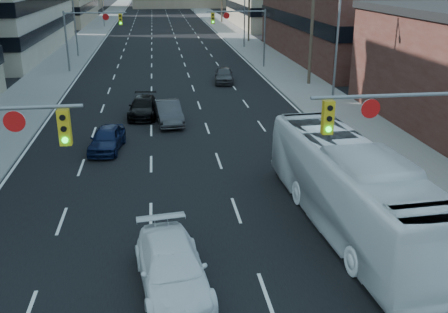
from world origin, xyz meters
TOP-DOWN VIEW (x-y plane):
  - road_surface at (0.00, 130.00)m, footprint 18.00×300.00m
  - sidewalk_left at (-11.50, 130.00)m, footprint 5.00×300.00m
  - sidewalk_right at (11.50, 130.00)m, footprint 5.00×300.00m
  - storefront_right_mid at (24.00, 50.00)m, footprint 20.00×30.00m
  - signal_near_right at (7.45, 8.00)m, footprint 6.59×0.33m
  - signal_far_left at (-7.68, 45.00)m, footprint 6.09×0.33m
  - signal_far_right at (7.68, 45.00)m, footprint 6.09×0.33m
  - utility_pole_block at (12.20, 36.00)m, footprint 2.20×0.28m
  - utility_pole_midblock at (12.20, 66.00)m, footprint 2.20×0.28m
  - streetlight_left_mid at (-10.34, 55.00)m, footprint 2.03×0.22m
  - streetlight_right_near at (10.34, 25.00)m, footprint 2.03×0.22m
  - streetlight_right_far at (10.34, 60.00)m, footprint 2.03×0.22m
  - white_van at (-1.08, 6.81)m, footprint 2.66×5.28m
  - transit_bus at (6.00, 10.02)m, footprint 3.55×12.31m
  - sedan_blue at (-4.25, 20.58)m, footprint 2.14×4.20m
  - sedan_grey_center at (-0.64, 25.57)m, footprint 2.02×4.64m
  - sedan_black_far at (-2.34, 27.56)m, footprint 2.23×4.70m
  - sedan_grey_right at (4.81, 38.02)m, footprint 2.12×4.29m

SIDE VIEW (x-z plane):
  - road_surface at x=0.00m, z-range 0.00..0.02m
  - sidewalk_left at x=-11.50m, z-range 0.00..0.15m
  - sidewalk_right at x=11.50m, z-range 0.00..0.15m
  - sedan_black_far at x=-2.34m, z-range 0.00..1.33m
  - sedan_blue at x=-4.25m, z-range 0.00..1.37m
  - sedan_grey_right at x=4.81m, z-range 0.00..1.41m
  - white_van at x=-1.08m, z-range 0.00..1.47m
  - sedan_grey_center at x=-0.64m, z-range 0.00..1.48m
  - transit_bus at x=6.00m, z-range 0.00..3.39m
  - signal_far_left at x=-7.68m, z-range 1.30..7.30m
  - signal_far_right at x=7.68m, z-range 1.30..7.30m
  - signal_near_right at x=7.45m, z-range 1.33..7.33m
  - storefront_right_mid at x=24.00m, z-range 0.00..9.00m
  - streetlight_left_mid at x=-10.34m, z-range 0.55..9.55m
  - streetlight_right_near at x=10.34m, z-range 0.55..9.55m
  - streetlight_right_far at x=10.34m, z-range 0.55..9.55m
  - utility_pole_block at x=12.20m, z-range 0.28..11.28m
  - utility_pole_midblock at x=12.20m, z-range 0.28..11.28m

